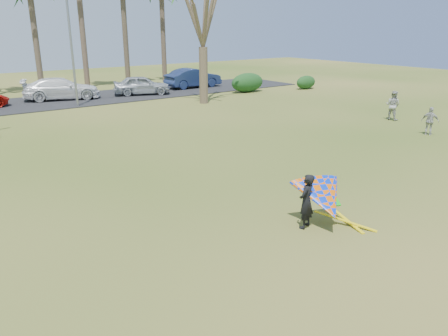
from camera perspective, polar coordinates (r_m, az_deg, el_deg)
ground at (r=12.85m, az=5.35°, el=-6.90°), size 100.00×100.00×0.00m
parking_strip at (r=34.94m, az=-23.28°, el=7.76°), size 46.00×7.00×0.06m
bare_tree_right at (r=32.07m, az=-2.82°, el=20.12°), size 6.27×6.27×9.21m
streetlight at (r=32.23m, az=-19.10°, el=15.45°), size 2.28×0.18×8.00m
hedge_near at (r=37.98m, az=3.08°, el=11.08°), size 3.22×1.46×1.61m
hedge_far at (r=40.56m, az=10.65°, el=10.94°), size 2.13×1.00×1.18m
car_3 at (r=35.91m, az=-20.47°, el=9.69°), size 5.98×3.70×1.62m
car_4 at (r=36.76m, az=-10.71°, el=10.60°), size 4.85×3.33×1.53m
car_5 at (r=40.54m, az=-4.05°, el=11.66°), size 5.20×1.84×1.71m
pedestrian_a at (r=28.29m, az=21.18°, el=7.63°), size 0.78×0.94×1.75m
pedestrian_b at (r=25.04m, az=25.32°, el=5.57°), size 0.62×0.93×1.46m
kite_flyer at (r=12.45m, az=12.77°, el=-3.92°), size 2.13×2.39×2.02m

